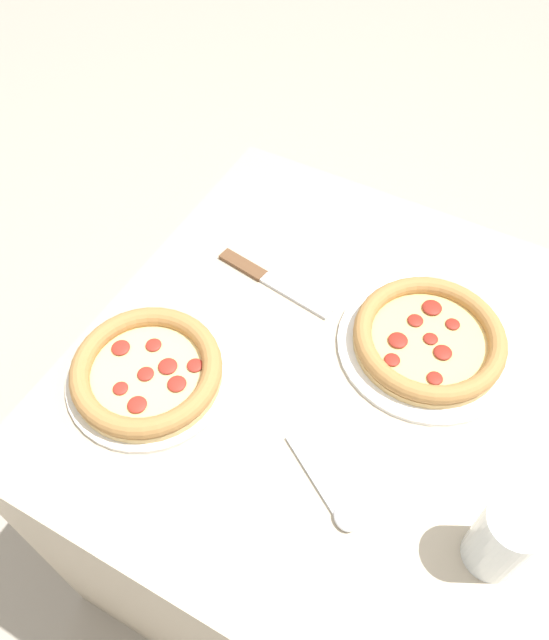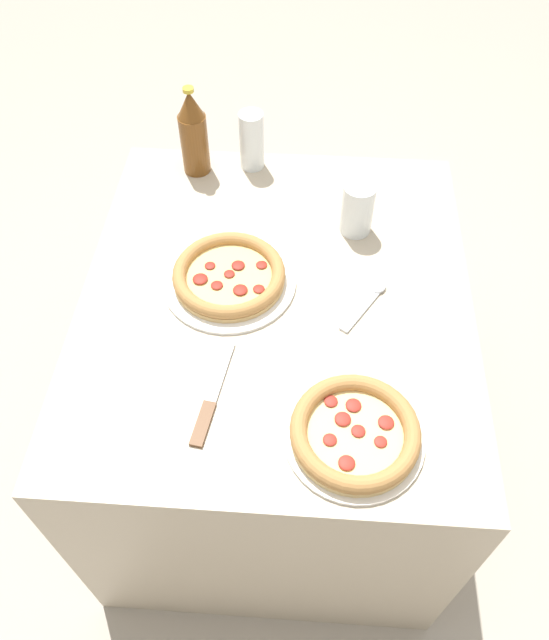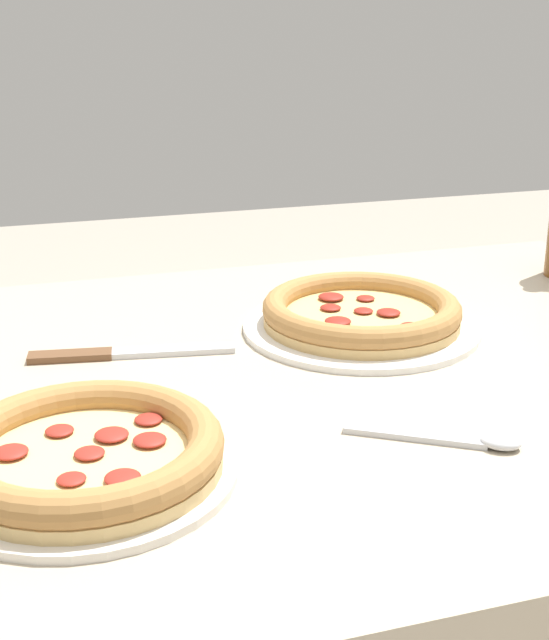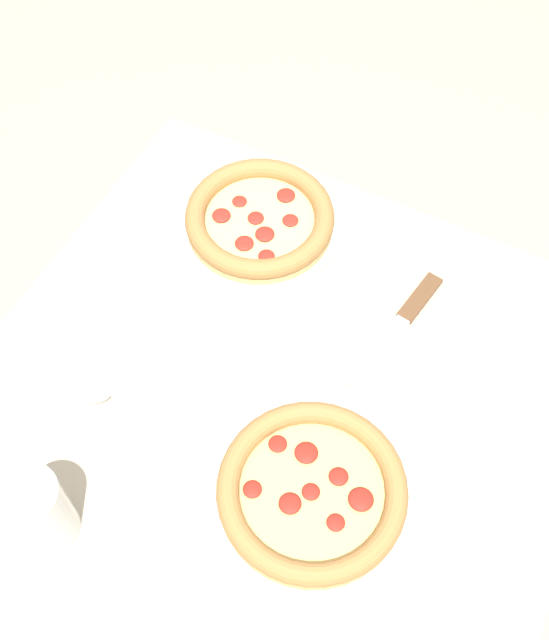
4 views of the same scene
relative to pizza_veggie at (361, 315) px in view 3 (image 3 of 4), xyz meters
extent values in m
cube|color=#B7A88E|center=(0.03, 0.11, -0.39)|extent=(0.99, 0.86, 0.74)
cylinder|color=white|center=(0.00, 0.00, -0.02)|extent=(0.30, 0.30, 0.01)
cylinder|color=tan|center=(0.00, 0.00, -0.01)|extent=(0.25, 0.25, 0.01)
cylinder|color=#E5C170|center=(0.00, 0.00, 0.00)|extent=(0.22, 0.22, 0.00)
torus|color=#AD7A42|center=(0.00, 0.00, 0.01)|extent=(0.25, 0.25, 0.03)
ellipsoid|color=maroon|center=(-0.03, 0.02, 0.01)|extent=(0.03, 0.03, 0.01)
ellipsoid|color=maroon|center=(-0.03, 0.07, 0.01)|extent=(0.03, 0.03, 0.01)
ellipsoid|color=maroon|center=(0.00, 0.00, 0.01)|extent=(0.02, 0.02, 0.01)
ellipsoid|color=maroon|center=(0.03, -0.02, 0.01)|extent=(0.03, 0.03, 0.01)
ellipsoid|color=maroon|center=(0.04, 0.03, 0.01)|extent=(0.03, 0.03, 0.01)
ellipsoid|color=maroon|center=(-0.02, -0.05, 0.01)|extent=(0.02, 0.02, 0.01)
ellipsoid|color=maroon|center=(0.04, 0.07, 0.01)|extent=(0.03, 0.03, 0.01)
ellipsoid|color=maroon|center=(0.02, -0.06, 0.01)|extent=(0.03, 0.03, 0.01)
cylinder|color=silver|center=(0.37, 0.27, -0.02)|extent=(0.26, 0.26, 0.01)
cylinder|color=#DBB775|center=(0.37, 0.27, -0.01)|extent=(0.24, 0.24, 0.01)
cylinder|color=#EACC7F|center=(0.37, 0.27, 0.00)|extent=(0.21, 0.21, 0.00)
torus|color=#AD7A42|center=(0.37, 0.27, 0.01)|extent=(0.24, 0.24, 0.03)
ellipsoid|color=maroon|center=(0.39, 0.23, 0.01)|extent=(0.03, 0.03, 0.01)
ellipsoid|color=maroon|center=(0.31, 0.27, 0.01)|extent=(0.03, 0.03, 0.01)
ellipsoid|color=maroon|center=(0.34, 0.33, 0.01)|extent=(0.03, 0.03, 0.01)
ellipsoid|color=maroon|center=(0.38, 0.32, 0.01)|extent=(0.02, 0.02, 0.01)
ellipsoid|color=maroon|center=(0.37, 0.28, 0.01)|extent=(0.03, 0.03, 0.01)
ellipsoid|color=maroon|center=(0.43, 0.26, 0.01)|extent=(0.03, 0.03, 0.01)
ellipsoid|color=maroon|center=(0.34, 0.25, 0.01)|extent=(0.03, 0.03, 0.01)
ellipsoid|color=maroon|center=(0.31, 0.23, 0.01)|extent=(0.03, 0.03, 0.01)
cube|color=brown|center=(0.36, -0.01, -0.02)|extent=(0.10, 0.04, 0.01)
cube|color=silver|center=(0.24, 0.01, -0.02)|extent=(0.14, 0.04, 0.01)
cube|color=silver|center=(0.06, 0.29, -0.02)|extent=(0.12, 0.09, 0.01)
ellipsoid|color=silver|center=(0.00, 0.33, -0.01)|extent=(0.05, 0.04, 0.01)
camera|label=1|loc=(-0.06, 0.64, 0.83)|focal=35.00mm
camera|label=2|loc=(0.92, 0.16, 1.02)|focal=35.00mm
camera|label=3|loc=(0.42, 0.97, 0.37)|focal=50.00mm
camera|label=4|loc=(-0.35, -0.12, 1.00)|focal=45.00mm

